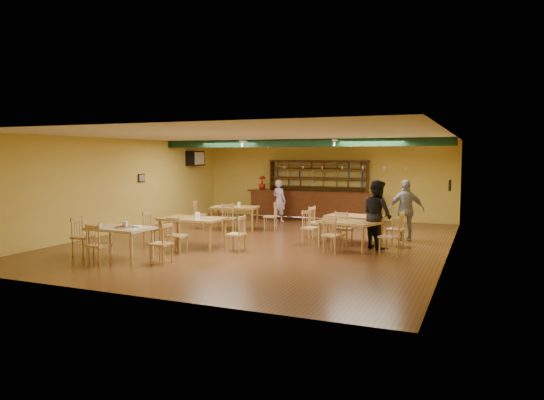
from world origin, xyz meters
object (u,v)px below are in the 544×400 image
at_px(bar_counter, 313,205).
at_px(dining_table_b, 354,229).
at_px(near_table, 120,243).
at_px(dining_table_c, 193,233).
at_px(patron_bar, 279,201).
at_px(dining_table_a, 235,218).
at_px(patron_right_a, 377,214).
at_px(dining_table_d, 348,235).

xyz_separation_m(bar_counter, dining_table_b, (2.62, -4.14, -0.19)).
relative_size(dining_table_b, near_table, 1.06).
xyz_separation_m(bar_counter, near_table, (-1.89, -8.72, -0.18)).
relative_size(bar_counter, dining_table_c, 3.10).
distance_m(bar_counter, patron_bar, 1.35).
distance_m(bar_counter, dining_table_a, 3.67).
distance_m(dining_table_a, dining_table_c, 3.63).
xyz_separation_m(bar_counter, dining_table_a, (-1.65, -3.27, -0.18)).
height_order(patron_bar, patron_right_a, patron_right_a).
relative_size(bar_counter, patron_bar, 3.28).
bearing_deg(dining_table_a, near_table, -105.06).
bearing_deg(bar_counter, patron_right_a, -55.32).
bearing_deg(dining_table_d, dining_table_b, 113.24).
distance_m(dining_table_c, patron_bar, 6.04).
height_order(dining_table_a, patron_bar, patron_bar).
bearing_deg(dining_table_c, near_table, -114.75).
bearing_deg(near_table, patron_bar, 84.95).
distance_m(near_table, patron_right_a, 6.54).
bearing_deg(dining_table_c, dining_table_b, 35.80).
bearing_deg(bar_counter, near_table, -102.25).
bearing_deg(near_table, dining_table_b, 46.55).
height_order(dining_table_d, patron_right_a, patron_right_a).
bearing_deg(dining_table_a, dining_table_c, -93.08).
relative_size(dining_table_a, dining_table_d, 1.03).
bearing_deg(dining_table_d, dining_table_c, -140.64).
height_order(bar_counter, dining_table_d, bar_counter).
distance_m(dining_table_a, patron_bar, 2.55).
bearing_deg(near_table, dining_table_c, 66.99).
distance_m(dining_table_a, near_table, 5.46).
bearing_deg(dining_table_d, patron_right_a, 47.16).
distance_m(dining_table_d, patron_bar, 5.89).
distance_m(dining_table_c, patron_right_a, 4.89).
xyz_separation_m(dining_table_c, near_table, (-0.84, -1.87, -0.03)).
xyz_separation_m(dining_table_a, patron_bar, (0.61, 2.45, 0.40)).
xyz_separation_m(dining_table_c, dining_table_d, (3.80, 1.53, -0.04)).
distance_m(bar_counter, dining_table_d, 5.99).
xyz_separation_m(dining_table_b, dining_table_c, (-3.68, -2.71, 0.03)).
bearing_deg(patron_right_a, dining_table_b, 0.76).
bearing_deg(dining_table_a, bar_counter, 50.66).
height_order(dining_table_d, patron_bar, patron_bar).
bearing_deg(dining_table_b, patron_right_a, -34.76).
bearing_deg(near_table, bar_counter, 78.86).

